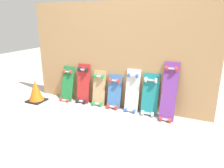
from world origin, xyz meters
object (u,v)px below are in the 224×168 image
(skateboard_blue, at_px, (114,94))
(skateboard_purple, at_px, (169,94))
(skateboard_natural, at_px, (99,90))
(traffic_cone, at_px, (36,91))
(skateboard_red, at_px, (83,85))
(skateboard_teal, at_px, (150,97))
(skateboard_white, at_px, (132,93))
(skateboard_green, at_px, (67,86))

(skateboard_blue, xyz_separation_m, skateboard_purple, (0.82, -0.04, 0.13))
(skateboard_natural, relative_size, traffic_cone, 1.71)
(skateboard_natural, bearing_deg, traffic_cone, -163.17)
(skateboard_blue, relative_size, traffic_cone, 1.60)
(skateboard_red, distance_m, skateboard_teal, 1.10)
(skateboard_white, bearing_deg, skateboard_blue, -179.43)
(skateboard_white, bearing_deg, traffic_cone, -169.10)
(skateboard_white, distance_m, traffic_cone, 1.59)
(skateboard_teal, distance_m, skateboard_purple, 0.28)
(skateboard_red, height_order, skateboard_white, skateboard_red)
(skateboard_green, height_order, skateboard_natural, skateboard_green)
(skateboard_natural, distance_m, traffic_cone, 1.05)
(skateboard_natural, relative_size, skateboard_teal, 0.95)
(skateboard_red, height_order, skateboard_teal, skateboard_red)
(skateboard_teal, relative_size, traffic_cone, 1.80)
(skateboard_blue, bearing_deg, skateboard_white, 0.57)
(skateboard_natural, bearing_deg, skateboard_white, -0.46)
(traffic_cone, bearing_deg, skateboard_white, 10.90)
(skateboard_green, height_order, skateboard_teal, skateboard_teal)
(skateboard_white, bearing_deg, skateboard_green, -178.49)
(skateboard_red, relative_size, skateboard_blue, 1.20)
(skateboard_red, distance_m, traffic_cone, 0.79)
(skateboard_red, bearing_deg, skateboard_teal, -0.31)
(skateboard_red, distance_m, skateboard_white, 0.83)
(skateboard_teal, bearing_deg, skateboard_purple, -7.96)
(skateboard_green, relative_size, traffic_cone, 1.76)
(skateboard_white, bearing_deg, skateboard_purple, -4.77)
(skateboard_natural, xyz_separation_m, traffic_cone, (-1.01, -0.30, -0.07))
(skateboard_green, relative_size, skateboard_natural, 1.03)
(skateboard_blue, height_order, skateboard_purple, skateboard_purple)
(skateboard_red, distance_m, skateboard_natural, 0.29)
(skateboard_teal, distance_m, traffic_cone, 1.85)
(skateboard_red, height_order, skateboard_purple, skateboard_purple)
(skateboard_green, distance_m, skateboard_red, 0.29)
(skateboard_white, height_order, skateboard_purple, skateboard_purple)
(skateboard_natural, distance_m, skateboard_teal, 0.82)
(skateboard_purple, distance_m, traffic_cone, 2.11)
(skateboard_white, bearing_deg, skateboard_natural, 179.54)
(skateboard_blue, bearing_deg, skateboard_green, -178.17)
(skateboard_purple, bearing_deg, skateboard_red, 178.20)
(skateboard_green, relative_size, skateboard_red, 0.92)
(skateboard_green, height_order, skateboard_white, skateboard_white)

